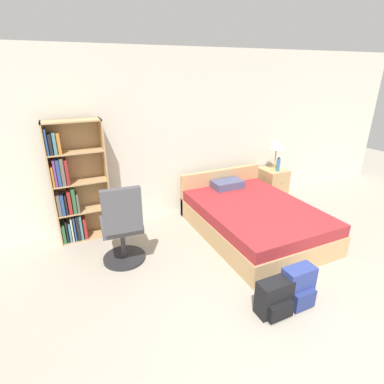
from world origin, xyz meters
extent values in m
plane|color=#A39989|center=(0.00, 0.00, 0.00)|extent=(14.00, 14.00, 0.00)
cube|color=silver|center=(0.00, 3.23, 1.30)|extent=(9.00, 0.06, 2.60)
cube|color=tan|center=(-2.04, 2.97, 0.85)|extent=(0.02, 0.27, 1.69)
cube|color=tan|center=(-1.33, 2.97, 0.85)|extent=(0.02, 0.27, 1.69)
cube|color=#A48256|center=(-1.69, 3.10, 0.85)|extent=(0.73, 0.01, 1.69)
cube|color=tan|center=(-1.69, 2.97, 0.01)|extent=(0.69, 0.26, 0.02)
cube|color=#2D6638|center=(-2.00, 2.95, 0.15)|extent=(0.04, 0.21, 0.26)
cube|color=black|center=(-1.96, 2.94, 0.17)|extent=(0.02, 0.19, 0.31)
cube|color=teal|center=(-1.92, 2.95, 0.15)|extent=(0.03, 0.21, 0.26)
cube|color=beige|center=(-1.89, 2.95, 0.19)|extent=(0.02, 0.21, 0.34)
cube|color=navy|center=(-1.86, 2.95, 0.20)|extent=(0.02, 0.21, 0.35)
cube|color=black|center=(-1.81, 2.92, 0.20)|extent=(0.04, 0.15, 0.36)
cube|color=teal|center=(-1.77, 2.92, 0.20)|extent=(0.03, 0.16, 0.36)
cube|color=maroon|center=(-1.72, 2.94, 0.17)|extent=(0.04, 0.20, 0.29)
cube|color=tan|center=(-1.69, 2.97, 0.43)|extent=(0.69, 0.26, 0.02)
cube|color=#665B51|center=(-2.00, 2.93, 0.59)|extent=(0.04, 0.18, 0.30)
cube|color=navy|center=(-1.95, 2.94, 0.58)|extent=(0.04, 0.20, 0.28)
cube|color=black|center=(-1.91, 2.93, 0.58)|extent=(0.02, 0.18, 0.27)
cube|color=maroon|center=(-1.86, 2.95, 0.60)|extent=(0.04, 0.22, 0.32)
cube|color=#2D6638|center=(-1.81, 2.95, 0.62)|extent=(0.04, 0.21, 0.36)
cube|color=#665B51|center=(-1.76, 2.94, 0.58)|extent=(0.03, 0.19, 0.26)
cube|color=tan|center=(-1.69, 2.97, 0.86)|extent=(0.69, 0.26, 0.02)
cube|color=orange|center=(-2.01, 2.92, 1.00)|extent=(0.02, 0.16, 0.27)
cube|color=#7A387F|center=(-1.98, 2.93, 1.04)|extent=(0.03, 0.18, 0.35)
cube|color=navy|center=(-1.94, 2.94, 1.04)|extent=(0.04, 0.19, 0.35)
cube|color=#665B51|center=(-1.89, 2.94, 1.05)|extent=(0.04, 0.19, 0.36)
cube|color=maroon|center=(-1.84, 2.95, 1.03)|extent=(0.04, 0.21, 0.34)
cube|color=tan|center=(-1.69, 2.97, 1.28)|extent=(0.69, 0.26, 0.02)
cube|color=navy|center=(-2.01, 2.95, 1.45)|extent=(0.02, 0.21, 0.33)
cube|color=black|center=(-1.97, 2.93, 1.42)|extent=(0.04, 0.18, 0.26)
cube|color=teal|center=(-1.92, 2.93, 1.43)|extent=(0.04, 0.18, 0.27)
cube|color=orange|center=(-1.87, 2.95, 1.42)|extent=(0.04, 0.21, 0.26)
cube|color=tan|center=(-1.69, 2.97, 1.68)|extent=(0.73, 0.27, 0.02)
cube|color=tan|center=(0.57, 2.00, 0.15)|extent=(1.49, 2.06, 0.30)
cube|color=maroon|center=(0.57, 2.00, 0.38)|extent=(1.46, 2.02, 0.17)
cube|color=tan|center=(0.57, 2.99, 0.36)|extent=(1.49, 0.08, 0.72)
cube|color=#4C5175|center=(0.57, 2.78, 0.53)|extent=(0.50, 0.30, 0.12)
cylinder|color=#232326|center=(-1.33, 2.17, 0.02)|extent=(0.54, 0.54, 0.04)
cylinder|color=#333338|center=(-1.33, 2.17, 0.25)|extent=(0.06, 0.06, 0.42)
cube|color=#4C4C51|center=(-1.33, 2.17, 0.51)|extent=(0.52, 0.52, 0.10)
cube|color=#4C4C51|center=(-1.36, 1.89, 0.82)|extent=(0.45, 0.12, 0.53)
cube|color=tan|center=(1.65, 2.93, 0.30)|extent=(0.41, 0.46, 0.60)
sphere|color=tan|center=(1.65, 2.68, 0.42)|extent=(0.02, 0.02, 0.02)
cylinder|color=tan|center=(1.63, 2.90, 0.61)|extent=(0.14, 0.14, 0.02)
cylinder|color=tan|center=(1.63, 2.90, 0.80)|extent=(0.02, 0.02, 0.36)
cone|color=silver|center=(1.63, 2.90, 1.07)|extent=(0.26, 0.26, 0.18)
cylinder|color=teal|center=(1.63, 2.81, 0.71)|extent=(0.06, 0.06, 0.22)
cylinder|color=#2D2D33|center=(1.63, 2.81, 0.83)|extent=(0.04, 0.04, 0.02)
cube|color=navy|center=(0.12, 0.63, 0.22)|extent=(0.33, 0.17, 0.43)
cube|color=navy|center=(0.12, 0.51, 0.12)|extent=(0.25, 0.06, 0.20)
cube|color=black|center=(-0.18, 0.62, 0.19)|extent=(0.35, 0.18, 0.37)
cube|color=black|center=(-0.18, 0.50, 0.10)|extent=(0.27, 0.06, 0.17)
camera|label=1|loc=(-1.92, -1.17, 2.29)|focal=28.00mm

